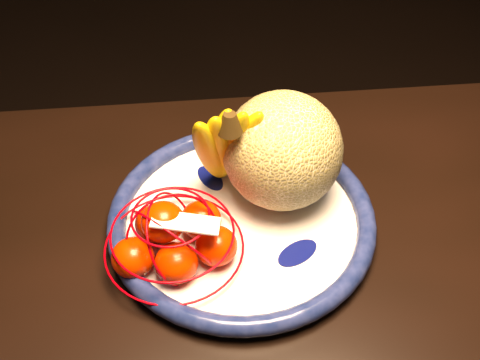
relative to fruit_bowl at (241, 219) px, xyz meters
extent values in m
cylinder|color=black|center=(0.44, 0.15, -0.39)|extent=(0.06, 0.06, 0.67)
cylinder|color=white|center=(0.00, 0.00, -0.01)|extent=(0.29, 0.29, 0.01)
torus|color=#05103B|center=(0.00, 0.00, 0.00)|extent=(0.32, 0.32, 0.02)
cylinder|color=white|center=(0.00, 0.00, -0.01)|extent=(0.14, 0.14, 0.00)
ellipsoid|color=#0A1056|center=(0.05, -0.06, 0.00)|extent=(0.12, 0.10, 0.00)
ellipsoid|color=#0A1056|center=(-0.03, 0.08, 0.00)|extent=(0.08, 0.11, 0.00)
ellipsoid|color=#0A1056|center=(-0.09, 0.00, 0.00)|extent=(0.09, 0.05, 0.00)
sphere|color=olive|center=(0.06, 0.04, 0.07)|extent=(0.14, 0.14, 0.14)
ellipsoid|color=gold|center=(-0.03, 0.05, 0.08)|extent=(0.07, 0.10, 0.16)
ellipsoid|color=gold|center=(-0.02, 0.05, 0.08)|extent=(0.05, 0.09, 0.16)
ellipsoid|color=gold|center=(-0.01, 0.05, 0.08)|extent=(0.04, 0.08, 0.16)
ellipsoid|color=gold|center=(0.00, 0.05, 0.08)|extent=(0.06, 0.09, 0.16)
ellipsoid|color=gold|center=(0.00, 0.05, 0.08)|extent=(0.08, 0.10, 0.16)
cone|color=black|center=(-0.01, 0.05, 0.15)|extent=(0.03, 0.03, 0.02)
ellipsoid|color=#FF2600|center=(-0.13, -0.05, 0.02)|extent=(0.05, 0.05, 0.04)
ellipsoid|color=#FF2600|center=(-0.08, -0.07, 0.02)|extent=(0.05, 0.05, 0.04)
ellipsoid|color=#FF2600|center=(-0.04, -0.05, 0.02)|extent=(0.05, 0.05, 0.04)
ellipsoid|color=#FF2600|center=(-0.10, -0.01, 0.02)|extent=(0.05, 0.05, 0.04)
ellipsoid|color=#FF2600|center=(-0.05, -0.01, 0.02)|extent=(0.05, 0.05, 0.04)
ellipsoid|color=#FF2600|center=(-0.09, -0.03, 0.05)|extent=(0.05, 0.05, 0.04)
torus|color=#B30008|center=(-0.08, -0.04, 0.01)|extent=(0.18, 0.18, 0.00)
torus|color=#B30008|center=(-0.08, -0.04, 0.04)|extent=(0.16, 0.16, 0.00)
torus|color=#B30008|center=(-0.08, -0.04, 0.06)|extent=(0.10, 0.10, 0.00)
torus|color=#B30008|center=(-0.08, -0.04, 0.03)|extent=(0.11, 0.07, 0.10)
torus|color=#B30008|center=(-0.08, -0.04, 0.03)|extent=(0.08, 0.12, 0.10)
torus|color=#B30008|center=(-0.08, -0.04, 0.03)|extent=(0.11, 0.11, 0.10)
cube|color=white|center=(-0.07, -0.05, 0.07)|extent=(0.08, 0.05, 0.01)
camera|label=1|loc=(-0.09, -0.47, 0.55)|focal=45.00mm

